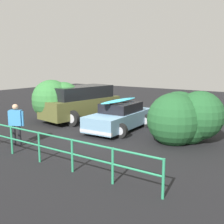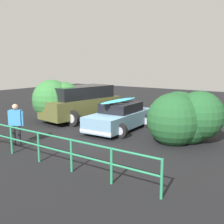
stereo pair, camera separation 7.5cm
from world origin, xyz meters
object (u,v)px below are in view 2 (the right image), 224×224
Objects in this scene: sedan_car at (120,117)px; person_bystander at (16,121)px; bush_near_right at (57,101)px; suv_car at (82,102)px; bush_near_left at (184,118)px.

sedan_car is 2.49× the size of person_bystander.
bush_near_right is (2.15, -4.16, 0.16)m from person_bystander.
suv_car is 1.37m from bush_near_right.
suv_car is at bearing -7.78° from bush_near_left.
bush_near_left is at bearing -138.93° from person_bystander.
sedan_car is 1.53× the size of bush_near_right.
suv_car is at bearing -76.03° from person_bystander.
person_bystander is 4.68m from bush_near_right.
suv_car is 5.38m from person_bystander.
bush_near_right reaches higher than suv_car.
bush_near_left is at bearing 172.22° from suv_car.
bush_near_left reaches higher than suv_car.
suv_car reaches higher than person_bystander.
sedan_car is at bearing 166.39° from suv_car.
bush_near_left reaches higher than person_bystander.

